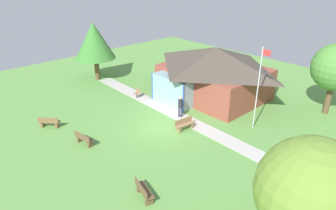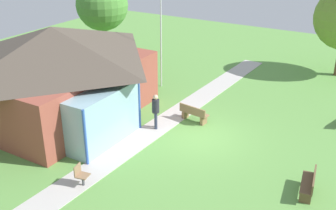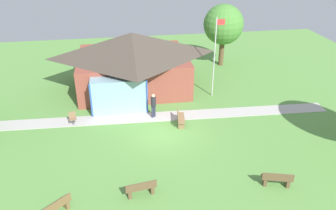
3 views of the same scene
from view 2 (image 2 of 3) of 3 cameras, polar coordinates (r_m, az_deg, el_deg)
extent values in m
plane|color=#609947|center=(18.80, 4.44, -4.48)|extent=(44.00, 44.00, 0.00)
cube|color=brown|center=(21.34, -15.09, 2.33)|extent=(8.30, 6.68, 2.70)
pyramid|color=#4C4238|center=(20.65, -15.76, 8.09)|extent=(9.30, 7.68, 1.76)
cube|color=#8CB2BF|center=(18.06, -8.95, -1.64)|extent=(3.73, 1.20, 2.43)
cylinder|color=#3359B2|center=(16.46, -11.43, -4.53)|extent=(0.12, 0.12, 2.43)
cylinder|color=#3359B2|center=(19.06, -4.02, 0.03)|extent=(0.12, 0.12, 2.43)
cube|color=#BCB7B2|center=(19.73, -1.22, -2.90)|extent=(23.65, 2.20, 0.03)
cylinder|color=silver|center=(23.59, -0.99, 9.43)|extent=(0.08, 0.08, 5.98)
cube|color=brown|center=(15.71, 18.85, -10.23)|extent=(1.55, 0.66, 0.06)
cube|color=brown|center=(15.40, 18.54, -12.12)|extent=(0.22, 0.42, 0.39)
cube|color=brown|center=(16.31, 18.89, -9.94)|extent=(0.22, 0.42, 0.39)
cube|color=brown|center=(15.60, 19.65, -9.70)|extent=(1.49, 0.28, 0.36)
cube|color=olive|center=(20.07, 3.70, -1.07)|extent=(0.65, 1.55, 0.06)
cube|color=olive|center=(20.47, 2.42, -1.31)|extent=(0.42, 0.21, 0.39)
cube|color=olive|center=(19.90, 4.97, -2.16)|extent=(0.42, 0.21, 0.39)
cube|color=olive|center=(19.84, 3.39, -0.70)|extent=(0.27, 1.49, 0.36)
cube|color=#8C6B4C|center=(15.62, -11.79, -9.60)|extent=(0.52, 0.52, 0.04)
cube|color=#8C6B4C|center=(15.59, -12.50, -8.77)|extent=(0.44, 0.13, 0.40)
cylinder|color=#4C4C51|center=(15.75, -11.72, -10.30)|extent=(0.10, 0.10, 0.42)
cylinder|color=#4C4C51|center=(15.86, -11.66, -10.90)|extent=(0.36, 0.36, 0.02)
cylinder|color=#2D3347|center=(19.39, -1.71, -2.05)|extent=(0.14, 0.14, 0.85)
cylinder|color=#2D3347|center=(19.23, -1.70, -2.29)|extent=(0.14, 0.14, 0.85)
cylinder|color=#26262D|center=(18.99, -1.73, -0.14)|extent=(0.34, 0.34, 0.65)
sphere|color=#D8AD8C|center=(18.81, -1.75, 1.10)|extent=(0.24, 0.24, 0.24)
cylinder|color=brown|center=(29.69, -8.83, 8.75)|extent=(0.46, 0.46, 2.47)
sphere|color=#4C8C38|center=(29.13, -9.16, 13.63)|extent=(3.57, 3.57, 3.57)
camera|label=1|loc=(30.24, 46.09, 20.96)|focal=32.99mm
camera|label=3|loc=(16.44, 76.12, 14.96)|focal=36.24mm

